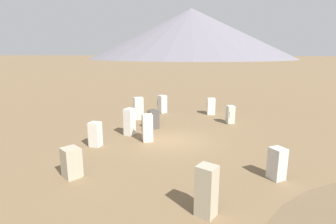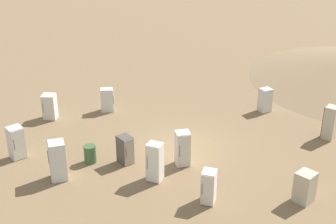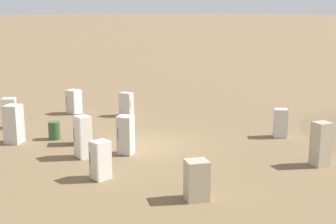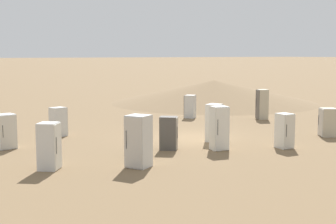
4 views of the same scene
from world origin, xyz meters
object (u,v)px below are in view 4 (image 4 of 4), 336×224
Objects in this scene: discarded_fridge_6 at (214,123)px; discarded_fridge_10 at (262,104)px; discarded_fridge_2 at (328,122)px; discarded_fridge_8 at (58,122)px; discarded_fridge_4 at (285,131)px; rusty_barrel at (138,145)px; discarded_fridge_3 at (49,146)px; discarded_fridge_0 at (219,128)px; discarded_fridge_5 at (138,141)px; discarded_fridge_1 at (169,133)px; discarded_fridge_7 at (190,107)px; discarded_fridge_9 at (6,131)px.

discarded_fridge_6 is 8.51m from discarded_fridge_10.
discarded_fridge_2 is 0.80× the size of discarded_fridge_6.
discarded_fridge_10 reaches higher than discarded_fridge_8.
discarded_fridge_4 reaches higher than rusty_barrel.
discarded_fridge_2 is 0.84× the size of discarded_fridge_3.
discarded_fridge_0 is 0.99× the size of discarded_fridge_5.
discarded_fridge_1 is 0.98× the size of discarded_fridge_8.
discarded_fridge_0 is 1.24× the size of discarded_fridge_4.
discarded_fridge_7 is at bearing -106.35° from discarded_fridge_0.
discarded_fridge_3 is at bearing 97.16° from rusty_barrel.
discarded_fridge_7 is 13.00m from discarded_fridge_9.
discarded_fridge_8 is (6.48, -2.33, -0.11)m from discarded_fridge_3.
discarded_fridge_8 is at bearing 109.96° from discarded_fridge_10.
discarded_fridge_1 is 11.16m from discarded_fridge_10.
discarded_fridge_10 reaches higher than discarded_fridge_3.
discarded_fridge_2 is at bearing -162.01° from discarded_fridge_4.
discarded_fridge_2 is 5.99m from discarded_fridge_6.
discarded_fridge_4 is 3.30m from discarded_fridge_6.
discarded_fridge_8 is (6.78, 11.63, 0.02)m from discarded_fridge_2.
discarded_fridge_5 is at bearing 22.42° from discarded_fridge_0.
discarded_fridge_4 is at bearing -106.60° from rusty_barrel.
discarded_fridge_8 is at bearing 154.11° from discarded_fridge_7.
discarded_fridge_9 is at bearing -47.98° from discarded_fridge_6.
discarded_fridge_0 reaches higher than discarded_fridge_7.
discarded_fridge_5 is 14.43m from discarded_fridge_10.
discarded_fridge_0 is at bearing 16.80° from discarded_fridge_8.
discarded_fridge_7 is at bearing -43.50° from rusty_barrel.
discarded_fridge_7 is (8.87, -11.71, -0.10)m from discarded_fridge_3.
discarded_fridge_6 is (1.69, 5.74, 0.18)m from discarded_fridge_2.
discarded_fridge_2 is at bearing -94.31° from rusty_barrel.
discarded_fridge_7 is at bearing -96.87° from discarded_fridge_4.
rusty_barrel is at bearing -6.27° from discarded_fridge_8.
discarded_fridge_4 is 1.04× the size of discarded_fridge_8.
discarded_fridge_10 is 2.08× the size of rusty_barrel.
discarded_fridge_2 reaches higher than rusty_barrel.
rusty_barrel is at bearing -39.93° from discarded_fridge_1.
rusty_barrel is (-6.01, -1.41, -0.28)m from discarded_fridge_8.
discarded_fridge_1 is 0.95× the size of discarded_fridge_9.
discarded_fridge_0 reaches higher than discarded_fridge_8.
discarded_fridge_1 is at bearing 9.60° from discarded_fridge_8.
discarded_fridge_2 is (-0.03, -6.68, -0.23)m from discarded_fridge_0.
discarded_fridge_1 is at bearing 113.41° from discarded_fridge_2.
discarded_fridge_4 reaches higher than discarded_fridge_1.
discarded_fridge_8 is (7.77, 0.57, -0.22)m from discarded_fridge_5.
discarded_fridge_2 is 13.47m from discarded_fridge_8.
discarded_fridge_10 is at bearing -174.29° from discarded_fridge_6.
discarded_fridge_6 is 0.94× the size of discarded_fridge_10.
discarded_fridge_1 is 1.58× the size of rusty_barrel.
discarded_fridge_2 is at bearing 150.86° from discarded_fridge_9.
discarded_fridge_3 is (-0.88, 5.44, 0.13)m from discarded_fridge_1.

